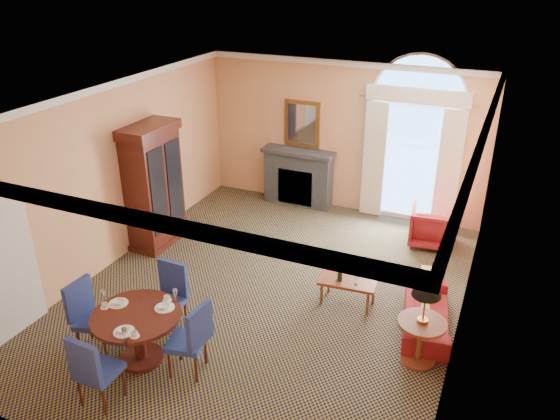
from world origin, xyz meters
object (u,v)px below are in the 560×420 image
at_px(armoire, 153,187).
at_px(dining_table, 138,326).
at_px(sofa, 426,312).
at_px(armchair, 432,226).
at_px(coffee_table, 347,281).
at_px(side_table, 424,311).

height_order(armoire, dining_table, armoire).
bearing_deg(armoire, sofa, -6.80).
bearing_deg(armchair, dining_table, 52.08).
bearing_deg(dining_table, armoire, 121.30).
relative_size(armchair, coffee_table, 0.90).
bearing_deg(armoire, dining_table, -58.70).
bearing_deg(dining_table, coffee_table, 47.79).
height_order(dining_table, side_table, side_table).
bearing_deg(side_table, coffee_table, 145.40).
distance_m(dining_table, sofa, 4.19).
bearing_deg(sofa, armchair, -1.68).
distance_m(dining_table, coffee_table, 3.27).
relative_size(armoire, side_table, 1.79).
xyz_separation_m(armoire, armchair, (4.90, 2.02, -0.75)).
distance_m(sofa, armchair, 2.68).
bearing_deg(armoire, side_table, -15.45).
relative_size(armoire, sofa, 1.40).
distance_m(armoire, side_table, 5.53).
xyz_separation_m(armchair, side_table, (0.42, -3.49, 0.45)).
height_order(armchair, side_table, side_table).
relative_size(coffee_table, side_table, 0.71).
distance_m(armoire, sofa, 5.38).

